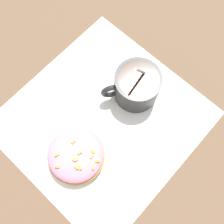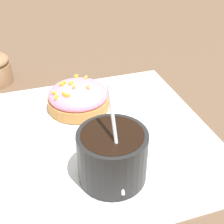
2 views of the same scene
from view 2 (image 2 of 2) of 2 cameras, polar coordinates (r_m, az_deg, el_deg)
name	(u,v)px [view 2 (image 2 of 2)]	position (r m, az deg, el deg)	size (l,w,h in m)	color
ground_plane	(101,136)	(0.43, -2.07, -4.44)	(3.00, 3.00, 0.00)	brown
paper_napkin	(101,135)	(0.43, -2.07, -4.28)	(0.34, 0.33, 0.00)	white
coffee_cup	(113,153)	(0.35, 0.11, -7.51)	(0.10, 0.08, 0.11)	black
frosted_pastry	(78,97)	(0.48, -6.19, 2.74)	(0.10, 0.10, 0.04)	#C18442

